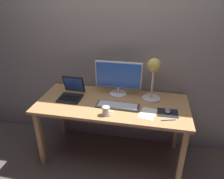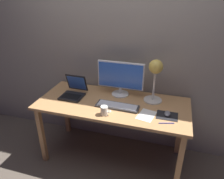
% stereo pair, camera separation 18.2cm
% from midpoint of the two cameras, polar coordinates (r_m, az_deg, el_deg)
% --- Properties ---
extents(ground_plane, '(4.80, 4.80, 0.00)m').
position_cam_midpoint_polar(ground_plane, '(2.70, -2.00, -17.33)').
color(ground_plane, brown).
rests_on(ground_plane, ground).
extents(back_wall, '(4.80, 0.06, 2.60)m').
position_cam_midpoint_polar(back_wall, '(2.42, -0.28, 12.77)').
color(back_wall, gray).
rests_on(back_wall, ground).
extents(desk, '(1.60, 0.70, 0.74)m').
position_cam_midpoint_polar(desk, '(2.30, -2.25, -5.30)').
color(desk, tan).
rests_on(desk, ground).
extents(monitor, '(0.52, 0.19, 0.39)m').
position_cam_midpoint_polar(monitor, '(2.34, -0.51, 3.33)').
color(monitor, silver).
rests_on(monitor, desk).
extents(keyboard_main, '(0.44, 0.15, 0.03)m').
position_cam_midpoint_polar(keyboard_main, '(2.18, -0.88, -4.43)').
color(keyboard_main, '#38383A').
rests_on(keyboard_main, desk).
extents(laptop, '(0.25, 0.28, 0.22)m').
position_cam_midpoint_polar(laptop, '(2.41, -12.89, -0.57)').
color(laptop, black).
rests_on(laptop, desk).
extents(desk_lamp, '(0.19, 0.19, 0.46)m').
position_cam_midpoint_polar(desk_lamp, '(2.22, 8.80, 4.81)').
color(desk_lamp, beige).
rests_on(desk_lamp, desk).
extents(mousepad, '(0.20, 0.16, 0.00)m').
position_cam_midpoint_polar(mousepad, '(2.13, 12.37, -6.21)').
color(mousepad, black).
rests_on(mousepad, desk).
extents(mouse, '(0.06, 0.10, 0.03)m').
position_cam_midpoint_polar(mouse, '(2.13, 12.43, -5.63)').
color(mouse, slate).
rests_on(mouse, mousepad).
extents(coffee_mug, '(0.11, 0.07, 0.09)m').
position_cam_midpoint_polar(coffee_mug, '(2.04, -4.15, -5.83)').
color(coffee_mug, white).
rests_on(coffee_mug, desk).
extents(paper_sheet_by_keyboard, '(0.19, 0.24, 0.00)m').
position_cam_midpoint_polar(paper_sheet_by_keyboard, '(2.09, 7.13, -6.44)').
color(paper_sheet_by_keyboard, white).
rests_on(paper_sheet_by_keyboard, desk).
extents(pen, '(0.14, 0.05, 0.01)m').
position_cam_midpoint_polar(pen, '(2.02, 12.43, -8.10)').
color(pen, '#2633A5').
rests_on(pen, desk).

